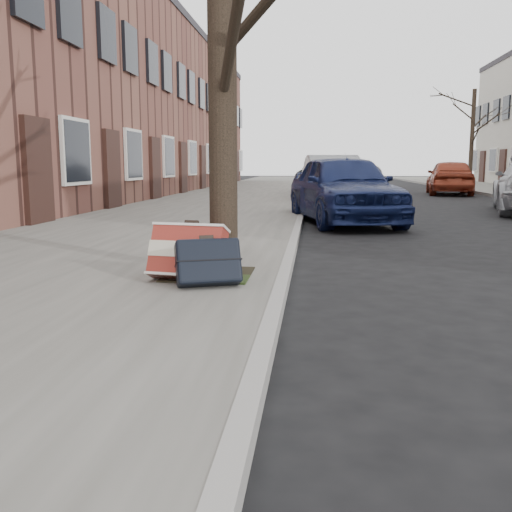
# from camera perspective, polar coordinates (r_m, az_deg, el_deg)

# --- Properties ---
(ground) EXTENTS (120.00, 120.00, 0.00)m
(ground) POSITION_cam_1_polar(r_m,az_deg,el_deg) (4.63, 17.59, -6.57)
(ground) COLOR black
(ground) RESTS_ON ground
(near_sidewalk) EXTENTS (5.00, 70.00, 0.12)m
(near_sidewalk) POSITION_cam_1_polar(r_m,az_deg,el_deg) (19.60, -2.23, 5.72)
(near_sidewalk) COLOR gray
(near_sidewalk) RESTS_ON ground
(house_near) EXTENTS (6.80, 40.00, 7.00)m
(house_near) POSITION_cam_1_polar(r_m,az_deg,el_deg) (22.25, -17.64, 14.59)
(house_near) COLOR brown
(house_near) RESTS_ON ground
(dirt_patch) EXTENTS (0.85, 0.85, 0.02)m
(dirt_patch) POSITION_cam_1_polar(r_m,az_deg,el_deg) (5.77, -4.74, -1.82)
(dirt_patch) COLOR black
(dirt_patch) RESTS_ON near_sidewalk
(suitcase_red) EXTENTS (0.77, 0.51, 0.55)m
(suitcase_red) POSITION_cam_1_polar(r_m,az_deg,el_deg) (5.45, -6.84, 0.36)
(suitcase_red) COLOR maroon
(suitcase_red) RESTS_ON near_sidewalk
(suitcase_navy) EXTENTS (0.67, 0.52, 0.46)m
(suitcase_navy) POSITION_cam_1_polar(r_m,az_deg,el_deg) (5.19, -4.80, -0.56)
(suitcase_navy) COLOR black
(suitcase_navy) RESTS_ON near_sidewalk
(car_near_front) EXTENTS (2.63, 4.58, 1.47)m
(car_near_front) POSITION_cam_1_polar(r_m,az_deg,el_deg) (12.10, 8.75, 6.71)
(car_near_front) COLOR #131D4A
(car_near_front) RESTS_ON ground
(car_near_mid) EXTENTS (2.17, 4.82, 1.54)m
(car_near_mid) POSITION_cam_1_polar(r_m,az_deg,el_deg) (18.85, 7.73, 7.66)
(car_near_mid) COLOR #AEB2B6
(car_near_mid) RESTS_ON ground
(car_near_back) EXTENTS (4.24, 6.07, 1.54)m
(car_near_back) POSITION_cam_1_polar(r_m,az_deg,el_deg) (24.45, 8.37, 7.97)
(car_near_back) COLOR #38383D
(car_near_back) RESTS_ON ground
(car_far_back) EXTENTS (2.26, 4.42, 1.44)m
(car_far_back) POSITION_cam_1_polar(r_m,az_deg,el_deg) (24.94, 18.81, 7.49)
(car_far_back) COLOR maroon
(car_far_back) RESTS_ON ground
(tree_far_c) EXTENTS (0.22, 0.22, 4.97)m
(tree_far_c) POSITION_cam_1_polar(r_m,az_deg,el_deg) (32.48, 20.79, 10.98)
(tree_far_c) COLOR black
(tree_far_c) RESTS_ON far_sidewalk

